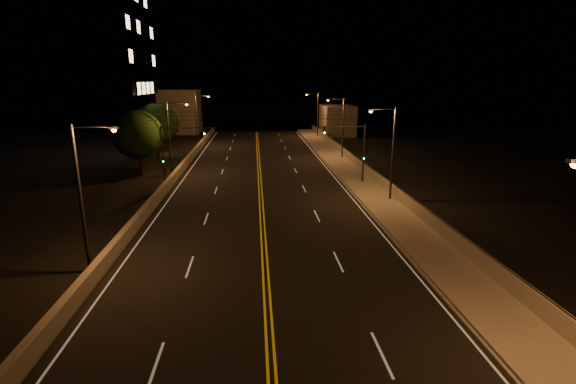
{
  "coord_description": "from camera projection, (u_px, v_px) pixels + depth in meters",
  "views": [
    {
      "loc": [
        -0.46,
        -12.8,
        10.75
      ],
      "look_at": [
        2.0,
        18.0,
        2.5
      ],
      "focal_mm": 26.0,
      "sensor_mm": 36.0,
      "label": 1
    }
  ],
  "objects": [
    {
      "name": "tree_1",
      "position": [
        156.0,
        124.0,
        58.0
      ],
      "size": [
        5.72,
        5.72,
        7.76
      ],
      "color": "black",
      "rests_on": "ground"
    },
    {
      "name": "overhead_wires",
      "position": [
        259.0,
        116.0,
        41.63
      ],
      "size": [
        22.0,
        0.03,
        0.83
      ],
      "color": "black"
    },
    {
      "name": "distant_building_right",
      "position": [
        337.0,
        120.0,
        85.62
      ],
      "size": [
        6.0,
        10.0,
        5.98
      ],
      "primitive_type": "cube",
      "color": "gray",
      "rests_on": "ground"
    },
    {
      "name": "streetlight_4",
      "position": [
        85.0,
        189.0,
        23.05
      ],
      "size": [
        2.55,
        0.28,
        8.53
      ],
      "color": "#2D2D33",
      "rests_on": "ground"
    },
    {
      "name": "streetlight_3",
      "position": [
        316.0,
        112.0,
        80.4
      ],
      "size": [
        2.55,
        0.28,
        8.53
      ],
      "color": "#2D2D33",
      "rests_on": "ground"
    },
    {
      "name": "traffic_signal_right",
      "position": [
        355.0,
        147.0,
        43.79
      ],
      "size": [
        5.11,
        0.31,
        6.37
      ],
      "color": "#2D2D33",
      "rests_on": "ground"
    },
    {
      "name": "streetlight_6",
      "position": [
        198.0,
        117.0,
        69.78
      ],
      "size": [
        2.55,
        0.28,
        8.53
      ],
      "color": "#2D2D33",
      "rests_on": "ground"
    },
    {
      "name": "streetlight_2",
      "position": [
        341.0,
        124.0,
        57.68
      ],
      "size": [
        2.55,
        0.28,
        8.53
      ],
      "color": "#2D2D33",
      "rests_on": "ground"
    },
    {
      "name": "streetlight_5",
      "position": [
        171.0,
        134.0,
        47.28
      ],
      "size": [
        2.55,
        0.28,
        8.53
      ],
      "color": "#2D2D33",
      "rests_on": "ground"
    },
    {
      "name": "road",
      "position": [
        262.0,
        215.0,
        34.39
      ],
      "size": [
        18.0,
        120.0,
        0.02
      ],
      "primitive_type": "cube",
      "color": "black",
      "rests_on": "ground"
    },
    {
      "name": "building_tower",
      "position": [
        50.0,
        43.0,
        55.28
      ],
      "size": [
        24.0,
        15.0,
        32.47
      ],
      "color": "gray",
      "rests_on": "ground"
    },
    {
      "name": "parapet_wall",
      "position": [
        409.0,
        203.0,
        35.15
      ],
      "size": [
        0.3,
        120.0,
        1.0
      ],
      "primitive_type": "cube",
      "color": "gray",
      "rests_on": "sidewalk"
    },
    {
      "name": "tree_2",
      "position": [
        163.0,
        121.0,
        65.06
      ],
      "size": [
        5.53,
        5.53,
        7.5
      ],
      "color": "black",
      "rests_on": "ground"
    },
    {
      "name": "traffic_signal_left",
      "position": [
        173.0,
        150.0,
        42.34
      ],
      "size": [
        5.11,
        0.31,
        6.37
      ],
      "color": "#2D2D33",
      "rests_on": "ground"
    },
    {
      "name": "sidewalk",
      "position": [
        390.0,
        211.0,
        35.19
      ],
      "size": [
        3.6,
        120.0,
        0.3
      ],
      "primitive_type": "cube",
      "color": "gray",
      "rests_on": "ground"
    },
    {
      "name": "tree_0",
      "position": [
        138.0,
        135.0,
        47.76
      ],
      "size": [
        5.6,
        5.6,
        7.59
      ],
      "color": "black",
      "rests_on": "ground"
    },
    {
      "name": "parapet_rail",
      "position": [
        410.0,
        197.0,
        35.01
      ],
      "size": [
        0.06,
        120.0,
        0.06
      ],
      "primitive_type": "cylinder",
      "rotation": [
        1.57,
        0.0,
        0.0
      ],
      "color": "black",
      "rests_on": "parapet_wall"
    },
    {
      "name": "distant_building_left",
      "position": [
        180.0,
        111.0,
        87.99
      ],
      "size": [
        8.0,
        8.0,
        9.04
      ],
      "primitive_type": "cube",
      "color": "gray",
      "rests_on": "ground"
    },
    {
      "name": "curb",
      "position": [
        368.0,
        212.0,
        35.06
      ],
      "size": [
        0.14,
        120.0,
        0.15
      ],
      "primitive_type": "cube",
      "color": "gray",
      "rests_on": "ground"
    },
    {
      "name": "streetlight_1",
      "position": [
        390.0,
        148.0,
        37.01
      ],
      "size": [
        2.55,
        0.28,
        8.53
      ],
      "color": "#2D2D33",
      "rests_on": "ground"
    },
    {
      "name": "jersey_barrier",
      "position": [
        144.0,
        213.0,
        33.54
      ],
      "size": [
        0.45,
        120.0,
        0.97
      ],
      "primitive_type": "cube",
      "color": "gray",
      "rests_on": "ground"
    },
    {
      "name": "lane_markings",
      "position": [
        262.0,
        216.0,
        34.32
      ],
      "size": [
        17.32,
        116.0,
        0.0
      ],
      "color": "silver",
      "rests_on": "road"
    }
  ]
}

